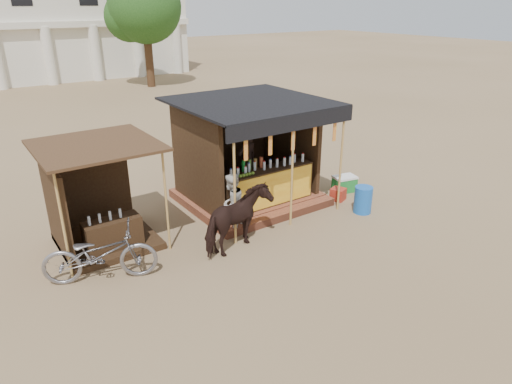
% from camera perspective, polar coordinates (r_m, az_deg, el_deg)
% --- Properties ---
extents(ground, '(120.00, 120.00, 0.00)m').
position_cam_1_polar(ground, '(9.72, 5.47, -9.02)').
color(ground, '#846B4C').
rests_on(ground, ground).
extents(main_stall, '(3.60, 3.61, 2.78)m').
position_cam_1_polar(main_stall, '(12.25, -0.84, 3.34)').
color(main_stall, brown).
rests_on(main_stall, ground).
extents(secondary_stall, '(2.40, 2.40, 2.38)m').
position_cam_1_polar(secondary_stall, '(10.62, -19.46, -2.22)').
color(secondary_stall, '#332312').
rests_on(secondary_stall, ground).
extents(cow, '(1.82, 1.22, 1.41)m').
position_cam_1_polar(cow, '(9.90, -2.27, -3.60)').
color(cow, black).
rests_on(cow, ground).
extents(motorbike, '(2.30, 1.54, 1.14)m').
position_cam_1_polar(motorbike, '(9.41, -18.94, -7.37)').
color(motorbike, gray).
rests_on(motorbike, ground).
extents(bystander, '(0.90, 0.83, 1.49)m').
position_cam_1_polar(bystander, '(10.58, -3.09, -1.57)').
color(bystander, silver).
rests_on(bystander, ground).
extents(blue_barrel, '(0.61, 0.61, 0.71)m').
position_cam_1_polar(blue_barrel, '(12.12, 13.23, -0.94)').
color(blue_barrel, '#1756B3').
rests_on(blue_barrel, ground).
extents(red_crate, '(0.46, 0.47, 0.33)m').
position_cam_1_polar(red_crate, '(12.81, 10.22, -0.26)').
color(red_crate, '#A42A1B').
rests_on(red_crate, ground).
extents(cooler, '(0.72, 0.56, 0.46)m').
position_cam_1_polar(cooler, '(13.40, 11.00, 1.04)').
color(cooler, '#1B7C2F').
rests_on(cooler, ground).
extents(tree, '(4.50, 4.40, 7.00)m').
position_cam_1_polar(tree, '(30.52, -14.19, 21.29)').
color(tree, '#382314').
rests_on(tree, ground).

